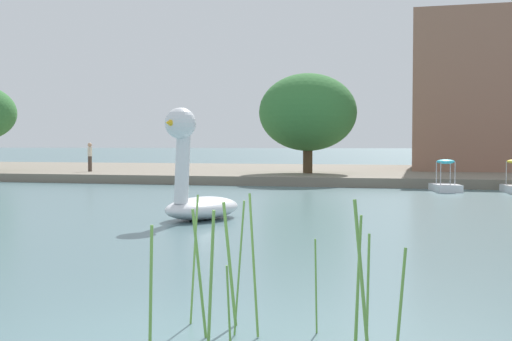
# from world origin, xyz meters

# --- Properties ---
(shore_bank_far) EXTENTS (155.85, 20.81, 0.46)m
(shore_bank_far) POSITION_xyz_m (0.00, 35.47, 0.23)
(shore_bank_far) COLOR slate
(shore_bank_far) RESTS_ON ground_plane
(swan_boat) EXTENTS (2.27, 2.99, 3.03)m
(swan_boat) POSITION_xyz_m (-3.46, 10.63, 0.87)
(swan_boat) COLOR white
(swan_boat) RESTS_ON ground_plane
(pedal_boat_cyan) EXTENTS (1.43, 1.97, 1.41)m
(pedal_boat_cyan) POSITION_xyz_m (3.50, 23.58, 0.37)
(pedal_boat_cyan) COLOR white
(pedal_boat_cyan) RESTS_ON ground_plane
(tree_broadleaf_right) EXTENTS (7.13, 7.05, 5.54)m
(tree_broadleaf_right) POSITION_xyz_m (-3.68, 29.66, 3.84)
(tree_broadleaf_right) COLOR #4C3823
(tree_broadleaf_right) RESTS_ON shore_bank_far
(person_on_path) EXTENTS (0.25, 0.25, 1.70)m
(person_on_path) POSITION_xyz_m (-16.47, 28.53, 1.41)
(person_on_path) COLOR #47382D
(person_on_path) RESTS_ON shore_bank_far
(reed_clump_foreground) EXTENTS (2.54, 1.12, 1.55)m
(reed_clump_foreground) POSITION_xyz_m (0.91, 0.51, 0.67)
(reed_clump_foreground) COLOR #669942
(reed_clump_foreground) RESTS_ON ground_plane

